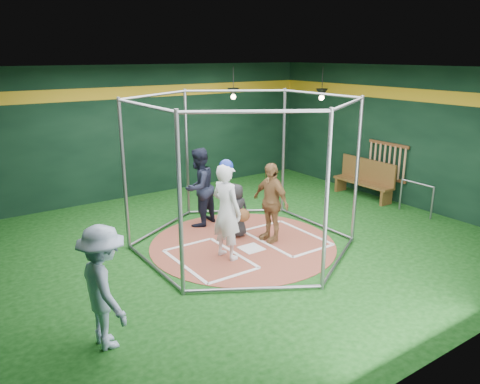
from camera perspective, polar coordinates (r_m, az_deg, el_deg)
room_shell at (r=9.14m, az=0.33°, el=3.80°), size 10.10×9.10×3.53m
clay_disc at (r=9.67m, az=0.34°, el=-6.36°), size 3.80×3.80×0.01m
home_plate at (r=9.44m, az=1.39°, el=-6.88°), size 0.43×0.43×0.01m
batter_box_left at (r=9.00m, az=-3.74°, el=-8.14°), size 1.17×1.77×0.01m
batter_box_right at (r=10.03m, az=5.64°, el=-5.53°), size 1.17×1.77×0.01m
batting_cage at (r=9.19m, az=0.36°, el=2.24°), size 4.05×4.67×3.00m
bat_rack at (r=12.94m, az=17.48°, el=3.64°), size 0.07×1.25×0.98m
pendant_lamp_near at (r=13.16m, az=-0.82°, el=12.05°), size 0.34×0.34×0.90m
pendant_lamp_far at (r=13.06m, az=9.94°, el=11.78°), size 0.34×0.34×0.90m
batter_figure at (r=8.74m, az=-1.66°, el=-2.21°), size 0.57×0.75×1.92m
visitor_leopard at (r=9.62m, az=3.74°, el=-1.24°), size 0.49×1.00×1.65m
catcher_figure at (r=9.87m, az=-0.39°, el=-2.30°), size 0.60×0.60×1.15m
umpire at (r=10.49m, az=-5.03°, el=0.58°), size 1.06×0.97×1.77m
bystander_blue at (r=6.46m, az=-16.24°, el=-11.09°), size 0.65×1.10×1.69m
dugout_bench at (r=13.09m, az=15.02°, el=1.65°), size 0.42×1.79×1.04m
steel_railing at (r=12.07m, az=20.73°, el=-0.13°), size 0.05×0.93×0.80m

